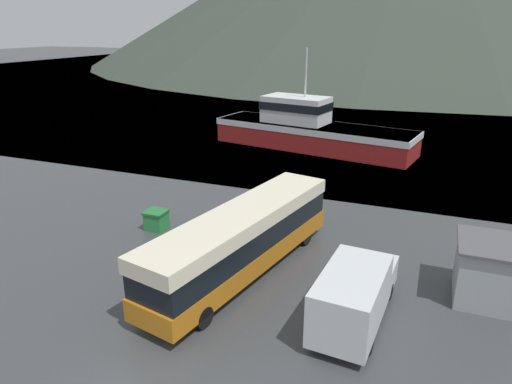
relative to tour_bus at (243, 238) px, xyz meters
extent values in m
plane|color=slate|center=(-0.31, 130.89, -1.79)|extent=(240.00, 240.00, 0.00)
cube|color=#B26614|center=(0.00, -0.01, -0.86)|extent=(4.89, 12.42, 0.95)
cube|color=black|center=(0.00, -0.01, 0.15)|extent=(4.79, 12.17, 1.08)
cube|color=beige|center=(0.00, -0.01, 1.03)|extent=(4.89, 12.42, 0.68)
cube|color=black|center=(1.23, 5.97, -0.04)|extent=(2.15, 0.50, 1.46)
cylinder|color=black|center=(-0.21, 4.38, -1.34)|extent=(0.48, 0.94, 0.90)
cylinder|color=black|center=(1.92, 3.94, -1.34)|extent=(0.48, 0.94, 0.90)
cylinder|color=black|center=(-1.93, -3.97, -1.34)|extent=(0.48, 0.94, 0.90)
cylinder|color=black|center=(0.20, -4.41, -1.34)|extent=(0.48, 0.94, 0.90)
cube|color=silver|center=(5.47, -2.51, -0.39)|extent=(2.49, 4.48, 2.09)
cube|color=silver|center=(5.69, 0.58, -0.86)|extent=(2.31, 2.01, 1.15)
cube|color=black|center=(5.63, -0.32, 0.08)|extent=(1.85, 0.19, 0.73)
cylinder|color=black|center=(4.70, 0.41, -1.44)|extent=(0.27, 0.71, 0.70)
cylinder|color=black|center=(6.65, 0.27, -1.44)|extent=(0.27, 0.71, 0.70)
cylinder|color=black|center=(4.42, -3.43, -1.44)|extent=(0.27, 0.71, 0.70)
cylinder|color=black|center=(6.38, -3.57, -1.44)|extent=(0.27, 0.71, 0.70)
cube|color=maroon|center=(-2.99, 23.89, -0.64)|extent=(19.42, 8.12, 2.28)
cube|color=silver|center=(-2.99, 23.89, 0.21)|extent=(19.61, 8.20, 0.57)
cube|color=silver|center=(-4.85, 24.24, 1.73)|extent=(6.54, 4.37, 2.46)
cube|color=black|center=(-4.85, 24.24, 2.09)|extent=(6.68, 4.49, 0.74)
cylinder|color=#B2B2B7|center=(-3.96, 24.07, 5.15)|extent=(0.20, 0.20, 4.40)
cube|color=#287F3D|center=(-6.53, 2.69, -1.28)|extent=(1.08, 1.05, 1.01)
cube|color=#226C34|center=(-6.53, 2.69, -0.72)|extent=(1.19, 1.16, 0.11)
cube|color=#93999E|center=(10.44, 1.76, -0.53)|extent=(2.50, 2.79, 2.51)
cube|color=#4C4C51|center=(10.44, 1.76, 0.79)|extent=(2.74, 3.07, 0.12)
camera|label=1|loc=(7.53, -17.43, 9.20)|focal=32.00mm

